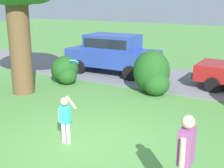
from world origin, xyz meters
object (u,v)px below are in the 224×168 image
at_px(parked_suv, 113,52).
at_px(adult_onlooker, 186,158).
at_px(child_thrower, 65,116).
at_px(frisbee, 74,62).

xyz_separation_m(parked_suv, adult_onlooker, (6.10, -8.17, -0.09)).
relative_size(parked_suv, child_thrower, 3.69).
bearing_deg(child_thrower, adult_onlooker, -16.38).
bearing_deg(parked_suv, frisbee, -68.61).
distance_m(parked_suv, child_thrower, 7.71).
bearing_deg(adult_onlooker, frisbee, 154.13).
xyz_separation_m(frisbee, adult_onlooker, (3.58, -1.74, -0.96)).
xyz_separation_m(parked_suv, child_thrower, (2.78, -7.19, -0.36)).
bearing_deg(parked_suv, adult_onlooker, -53.24).
relative_size(parked_suv, frisbee, 15.55).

